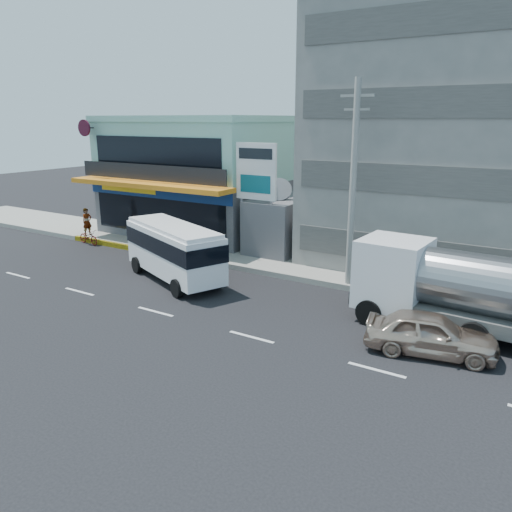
{
  "coord_description": "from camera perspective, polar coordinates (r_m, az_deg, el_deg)",
  "views": [
    {
      "loc": [
        14.57,
        -15.04,
        8.17
      ],
      "look_at": [
        3.1,
        3.39,
        2.2
      ],
      "focal_mm": 35.0,
      "sensor_mm": 36.0,
      "label": 1
    }
  ],
  "objects": [
    {
      "name": "ground",
      "position": [
        22.48,
        -11.42,
        -6.26
      ],
      "size": [
        120.0,
        120.0,
        0.0
      ],
      "primitive_type": "plane",
      "color": "black",
      "rests_on": "ground"
    },
    {
      "name": "sidewalk",
      "position": [
        27.54,
        10.13,
        -1.81
      ],
      "size": [
        70.0,
        5.0,
        0.3
      ],
      "primitive_type": "cube",
      "color": "gray",
      "rests_on": "ground"
    },
    {
      "name": "shop_building",
      "position": [
        36.97,
        -6.05,
        8.81
      ],
      "size": [
        12.4,
        11.7,
        8.0
      ],
      "color": "#45464A",
      "rests_on": "ground"
    },
    {
      "name": "concrete_building",
      "position": [
        30.41,
        23.76,
        11.91
      ],
      "size": [
        16.0,
        12.0,
        14.0
      ],
      "primitive_type": "cube",
      "color": "gray",
      "rests_on": "ground"
    },
    {
      "name": "gap_structure",
      "position": [
        31.38,
        3.51,
        3.54
      ],
      "size": [
        3.0,
        6.0,
        3.5
      ],
      "primitive_type": "cube",
      "color": "#45464A",
      "rests_on": "ground"
    },
    {
      "name": "satellite_dish",
      "position": [
        30.19,
        2.65,
        6.6
      ],
      "size": [
        1.5,
        1.5,
        0.15
      ],
      "primitive_type": "cylinder",
      "color": "slate",
      "rests_on": "gap_structure"
    },
    {
      "name": "billboard",
      "position": [
        28.73,
        0.02,
        8.89
      ],
      "size": [
        2.6,
        0.18,
        6.9
      ],
      "color": "gray",
      "rests_on": "ground"
    },
    {
      "name": "utility_pole_near",
      "position": [
        24.21,
        11.01,
        7.93
      ],
      "size": [
        1.6,
        0.3,
        10.0
      ],
      "color": "#999993",
      "rests_on": "ground"
    },
    {
      "name": "minibus",
      "position": [
        26.07,
        -9.37,
        0.94
      ],
      "size": [
        7.39,
        4.81,
        2.96
      ],
      "color": "white",
      "rests_on": "ground"
    },
    {
      "name": "sedan",
      "position": [
        19.06,
        19.34,
        -8.37
      ],
      "size": [
        4.84,
        2.69,
        1.56
      ],
      "primitive_type": "imported",
      "rotation": [
        0.0,
        0.0,
        1.77
      ],
      "color": "beige",
      "rests_on": "ground"
    },
    {
      "name": "tanker_truck",
      "position": [
        20.86,
        22.26,
        -3.48
      ],
      "size": [
        8.84,
        3.26,
        3.43
      ],
      "color": "white",
      "rests_on": "ground"
    },
    {
      "name": "motorcycle_rider",
      "position": [
        35.43,
        -18.64,
        2.57
      ],
      "size": [
        1.98,
        0.88,
        2.45
      ],
      "color": "#550E0C",
      "rests_on": "ground"
    }
  ]
}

